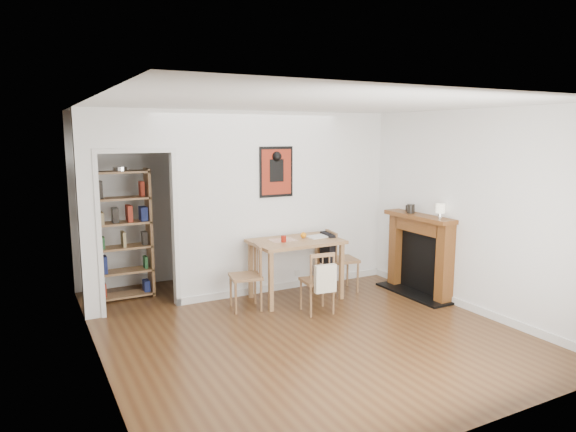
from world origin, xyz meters
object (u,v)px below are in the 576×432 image
ceramic_jar_a (411,209)px  fireplace (420,252)px  notebook (317,237)px  mantel_lamp (440,209)px  dining_table (296,247)px  bookshelf (123,235)px  ceramic_jar_b (408,208)px  orange_fruit (303,235)px  chair_left (245,277)px  red_glass (284,239)px  chair_right (341,259)px  chair_front (318,281)px

ceramic_jar_a → fireplace: bearing=-66.0°
notebook → ceramic_jar_a: bearing=-22.3°
mantel_lamp → ceramic_jar_a: (-0.05, 0.52, -0.06)m
dining_table → fireplace: fireplace is taller
bookshelf → ceramic_jar_b: 4.09m
orange_fruit → mantel_lamp: size_ratio=0.42×
mantel_lamp → orange_fruit: bearing=144.5°
ceramic_jar_a → chair_left: bearing=170.6°
chair_left → red_glass: red_glass is taller
chair_right → fireplace: bearing=-35.4°
bookshelf → red_glass: (1.89, -1.20, -0.01)m
orange_fruit → chair_front: bearing=-104.8°
bookshelf → orange_fruit: bearing=-25.8°
mantel_lamp → chair_front: bearing=167.4°
dining_table → chair_front: size_ratio=1.50×
dining_table → chair_front: dining_table is taller
chair_right → red_glass: (-0.97, -0.06, 0.41)m
chair_left → chair_right: size_ratio=0.96×
dining_table → bookshelf: bearing=151.3°
notebook → ceramic_jar_b: size_ratio=3.34×
dining_table → bookshelf: (-2.11, 1.15, 0.16)m
red_glass → ceramic_jar_a: bearing=-13.5°
chair_front → ceramic_jar_b: ceramic_jar_b is taller
dining_table → ceramic_jar_a: ceramic_jar_a is taller
chair_right → ceramic_jar_a: 1.25m
dining_table → mantel_lamp: bearing=-31.3°
dining_table → ceramic_jar_b: size_ratio=13.29×
chair_left → orange_fruit: 1.06m
orange_fruit → notebook: (0.21, -0.04, -0.03)m
chair_right → chair_front: bearing=-140.6°
bookshelf → red_glass: size_ratio=19.63×
bookshelf → fireplace: bearing=-25.4°
chair_front → bookshelf: 2.78m
dining_table → chair_left: (-0.80, -0.09, -0.30)m
chair_right → ceramic_jar_b: ceramic_jar_b is taller
chair_left → orange_fruit: bearing=9.0°
bookshelf → ceramic_jar_b: bearing=-21.3°
chair_front → chair_left: bearing=144.7°
mantel_lamp → ceramic_jar_b: mantel_lamp is taller
ceramic_jar_b → fireplace: bearing=-93.3°
chair_front → orange_fruit: 0.86m
chair_right → bookshelf: 3.11m
dining_table → ceramic_jar_b: (1.70, -0.33, 0.47)m
orange_fruit → notebook: orange_fruit is taller
ceramic_jar_a → bookshelf: bearing=156.1°
chair_left → notebook: size_ratio=2.80×
chair_right → orange_fruit: (-0.60, 0.05, 0.41)m
bookshelf → mantel_lamp: bookshelf is taller
chair_front → notebook: 0.88m
fireplace → ceramic_jar_a: bearing=114.0°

